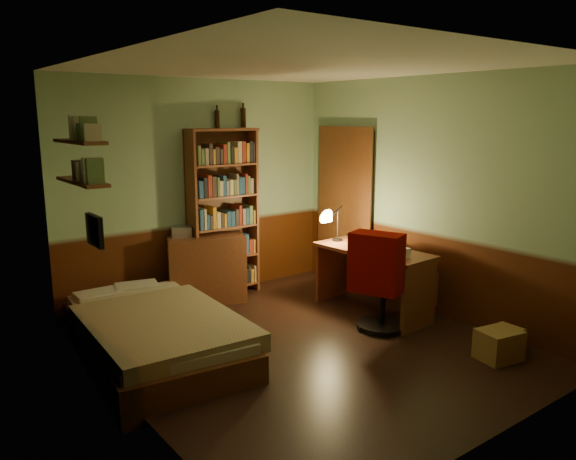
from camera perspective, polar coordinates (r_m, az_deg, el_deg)
floor at (r=5.50m, az=1.60°, el=-11.82°), size 3.50×4.00×0.02m
ceiling at (r=5.07m, az=1.77°, el=16.49°), size 3.50×4.00×0.02m
wall_back at (r=6.79m, az=-9.00°, el=4.03°), size 3.50×0.02×2.60m
wall_left at (r=4.27m, az=-17.08°, el=-0.76°), size 0.02×4.00×2.60m
wall_right at (r=6.36m, az=14.17°, el=3.32°), size 0.02×4.00×2.60m
wall_front at (r=3.81m, az=20.98°, el=-2.50°), size 3.50×0.02×2.60m
doorway at (r=7.26m, az=5.86°, el=2.19°), size 0.06×0.90×2.00m
door_trim at (r=7.23m, az=5.66°, el=2.17°), size 0.02×0.98×2.08m
bed at (r=5.42m, az=-13.59°, el=-8.65°), size 1.43×2.34×0.66m
dresser at (r=6.73m, az=-8.26°, el=-3.88°), size 0.99×0.75×0.79m
mini_stereo at (r=6.62m, az=-10.78°, el=-0.16°), size 0.28×0.25×0.12m
bookshelf at (r=6.81m, az=-6.56°, el=1.68°), size 0.88×0.33×2.03m
bottle_left at (r=6.81m, az=-7.20°, el=11.11°), size 0.06×0.06×0.21m
bottle_right at (r=7.00m, az=-4.56°, el=11.29°), size 0.08×0.08×0.24m
desk at (r=6.35m, az=8.56°, el=-5.12°), size 0.66×1.40×0.73m
paper_stack at (r=6.41m, az=7.92°, el=-1.06°), size 0.24×0.30×0.11m
desk_lamp at (r=6.56m, az=5.08°, el=1.36°), size 0.21×0.21×0.57m
office_chair at (r=5.83m, az=9.65°, el=-4.62°), size 0.71×0.67×1.13m
red_jacket at (r=5.68m, az=6.75°, el=3.96°), size 0.44×0.57×0.60m
wall_shelf_lower at (r=5.30m, az=-20.18°, el=4.63°), size 0.20×0.90×0.03m
wall_shelf_upper at (r=5.27m, az=-20.45°, el=8.41°), size 0.20×0.90×0.03m
framed_picture at (r=4.85m, az=-19.05°, el=-0.06°), size 0.04×0.32×0.26m
cardboard_box_a at (r=5.52m, az=20.64°, el=-10.85°), size 0.41×0.36×0.27m
cardboard_box_b at (r=5.73m, az=21.06°, el=-10.36°), size 0.32×0.26×0.22m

